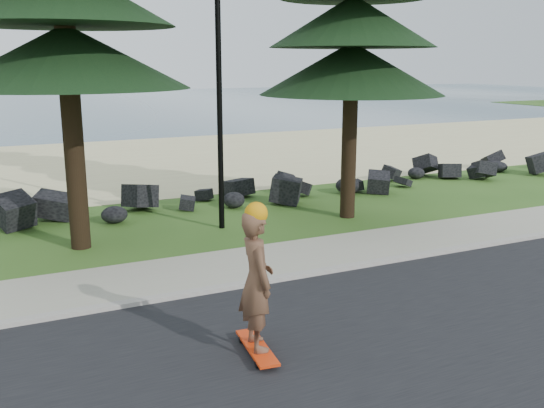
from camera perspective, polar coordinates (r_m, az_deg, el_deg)
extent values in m
plane|color=#2F551A|center=(12.71, 0.38, -5.75)|extent=(160.00, 160.00, 0.00)
cube|color=black|center=(9.18, 13.01, -13.87)|extent=(160.00, 7.00, 0.02)
cube|color=#A7A096|center=(11.93, 2.27, -6.80)|extent=(160.00, 0.20, 0.10)
cube|color=#9E9784|center=(12.87, 0.00, -5.32)|extent=(160.00, 2.00, 0.08)
cube|color=#CBBF87|center=(26.19, -13.51, 3.82)|extent=(160.00, 15.00, 0.01)
cube|color=#355465|center=(62.18, -20.65, 8.63)|extent=(160.00, 58.00, 0.01)
cylinder|color=black|center=(14.96, -5.03, 12.68)|extent=(0.14, 0.14, 8.00)
cube|color=red|center=(9.00, -1.43, -13.34)|extent=(0.43, 1.24, 0.04)
imported|color=brown|center=(8.58, -1.47, -7.18)|extent=(0.56, 0.78, 2.02)
sphere|color=orange|center=(8.29, -1.51, -0.90)|extent=(0.32, 0.32, 0.32)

